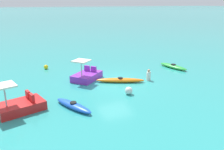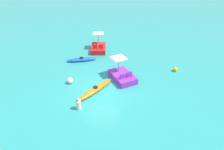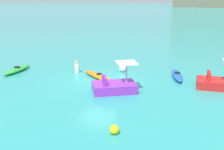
{
  "view_description": "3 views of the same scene",
  "coord_description": "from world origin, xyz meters",
  "px_view_note": "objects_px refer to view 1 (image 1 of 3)",
  "views": [
    {
      "loc": [
        6.63,
        14.87,
        5.69
      ],
      "look_at": [
        0.14,
        -0.25,
        0.41
      ],
      "focal_mm": 36.48,
      "sensor_mm": 36.0,
      "label": 1
    },
    {
      "loc": [
        -11.33,
        -3.78,
        8.71
      ],
      "look_at": [
        1.13,
        -0.47,
        0.74
      ],
      "focal_mm": 31.11,
      "sensor_mm": 36.0,
      "label": 2
    },
    {
      "loc": [
        9.03,
        -13.33,
        5.06
      ],
      "look_at": [
        1.36,
        -0.58,
        0.75
      ],
      "focal_mm": 42.46,
      "sensor_mm": 36.0,
      "label": 3
    }
  ],
  "objects_px": {
    "buoy_yellow": "(46,67)",
    "person_near_shore": "(149,75)",
    "buoy_white": "(129,91)",
    "kayak_orange": "(120,80)",
    "kayak_green": "(173,66)",
    "kayak_blue": "(73,106)",
    "pedal_boat_red": "(20,105)",
    "pedal_boat_purple": "(87,75)"
  },
  "relations": [
    {
      "from": "kayak_orange",
      "to": "buoy_yellow",
      "type": "xyz_separation_m",
      "value": [
        4.58,
        -5.81,
        0.03
      ]
    },
    {
      "from": "kayak_orange",
      "to": "buoy_white",
      "type": "relative_size",
      "value": 7.05
    },
    {
      "from": "kayak_blue",
      "to": "pedal_boat_red",
      "type": "xyz_separation_m",
      "value": [
        2.73,
        -0.82,
        0.17
      ]
    },
    {
      "from": "kayak_orange",
      "to": "kayak_green",
      "type": "height_order",
      "value": "same"
    },
    {
      "from": "pedal_boat_red",
      "to": "kayak_green",
      "type": "bearing_deg",
      "value": -164.35
    },
    {
      "from": "buoy_white",
      "to": "person_near_shore",
      "type": "distance_m",
      "value": 3.25
    },
    {
      "from": "kayak_blue",
      "to": "person_near_shore",
      "type": "bearing_deg",
      "value": -159.03
    },
    {
      "from": "buoy_white",
      "to": "pedal_boat_purple",
      "type": "bearing_deg",
      "value": -67.42
    },
    {
      "from": "buoy_yellow",
      "to": "person_near_shore",
      "type": "xyz_separation_m",
      "value": [
        -6.76,
        6.24,
        0.19
      ]
    },
    {
      "from": "pedal_boat_red",
      "to": "buoy_white",
      "type": "distance_m",
      "value": 6.53
    },
    {
      "from": "person_near_shore",
      "to": "pedal_boat_red",
      "type": "bearing_deg",
      "value": 10.2
    },
    {
      "from": "person_near_shore",
      "to": "kayak_orange",
      "type": "bearing_deg",
      "value": -11.16
    },
    {
      "from": "pedal_boat_red",
      "to": "person_near_shore",
      "type": "height_order",
      "value": "pedal_boat_red"
    },
    {
      "from": "kayak_green",
      "to": "buoy_white",
      "type": "bearing_deg",
      "value": 30.77
    },
    {
      "from": "kayak_orange",
      "to": "person_near_shore",
      "type": "relative_size",
      "value": 3.97
    },
    {
      "from": "buoy_yellow",
      "to": "kayak_green",
      "type": "bearing_deg",
      "value": 158.21
    },
    {
      "from": "buoy_yellow",
      "to": "buoy_white",
      "type": "relative_size",
      "value": 0.78
    },
    {
      "from": "pedal_boat_red",
      "to": "kayak_blue",
      "type": "bearing_deg",
      "value": 163.3
    },
    {
      "from": "kayak_blue",
      "to": "buoy_yellow",
      "type": "relative_size",
      "value": 7.27
    },
    {
      "from": "kayak_orange",
      "to": "buoy_white",
      "type": "xyz_separation_m",
      "value": [
        0.48,
        2.31,
        0.09
      ]
    },
    {
      "from": "pedal_boat_purple",
      "to": "buoy_yellow",
      "type": "bearing_deg",
      "value": -59.55
    },
    {
      "from": "pedal_boat_red",
      "to": "pedal_boat_purple",
      "type": "bearing_deg",
      "value": -143.18
    },
    {
      "from": "kayak_blue",
      "to": "pedal_boat_purple",
      "type": "bearing_deg",
      "value": -115.81
    },
    {
      "from": "kayak_green",
      "to": "person_near_shore",
      "type": "height_order",
      "value": "person_near_shore"
    },
    {
      "from": "kayak_green",
      "to": "person_near_shore",
      "type": "relative_size",
      "value": 3.38
    },
    {
      "from": "kayak_orange",
      "to": "kayak_green",
      "type": "bearing_deg",
      "value": -165.4
    },
    {
      "from": "kayak_green",
      "to": "kayak_blue",
      "type": "bearing_deg",
      "value": 23.46
    },
    {
      "from": "kayak_orange",
      "to": "kayak_blue",
      "type": "bearing_deg",
      "value": 34.16
    },
    {
      "from": "buoy_white",
      "to": "kayak_orange",
      "type": "bearing_deg",
      "value": -101.76
    },
    {
      "from": "kayak_orange",
      "to": "buoy_yellow",
      "type": "distance_m",
      "value": 7.4
    },
    {
      "from": "kayak_blue",
      "to": "buoy_white",
      "type": "relative_size",
      "value": 5.67
    },
    {
      "from": "pedal_boat_purple",
      "to": "person_near_shore",
      "type": "bearing_deg",
      "value": 154.7
    },
    {
      "from": "kayak_blue",
      "to": "pedal_boat_red",
      "type": "height_order",
      "value": "pedal_boat_red"
    },
    {
      "from": "kayak_green",
      "to": "buoy_yellow",
      "type": "relative_size",
      "value": 7.7
    },
    {
      "from": "kayak_orange",
      "to": "buoy_yellow",
      "type": "relative_size",
      "value": 9.05
    },
    {
      "from": "kayak_blue",
      "to": "person_near_shore",
      "type": "xyz_separation_m",
      "value": [
        -6.45,
        -2.47,
        0.22
      ]
    },
    {
      "from": "buoy_yellow",
      "to": "person_near_shore",
      "type": "height_order",
      "value": "person_near_shore"
    },
    {
      "from": "pedal_boat_purple",
      "to": "person_near_shore",
      "type": "xyz_separation_m",
      "value": [
        -4.28,
        2.02,
        0.05
      ]
    },
    {
      "from": "buoy_yellow",
      "to": "person_near_shore",
      "type": "distance_m",
      "value": 9.2
    },
    {
      "from": "kayak_blue",
      "to": "pedal_boat_purple",
      "type": "height_order",
      "value": "pedal_boat_purple"
    },
    {
      "from": "pedal_boat_purple",
      "to": "buoy_white",
      "type": "height_order",
      "value": "pedal_boat_purple"
    },
    {
      "from": "kayak_blue",
      "to": "buoy_yellow",
      "type": "xyz_separation_m",
      "value": [
        0.31,
        -8.71,
        0.03
      ]
    }
  ]
}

